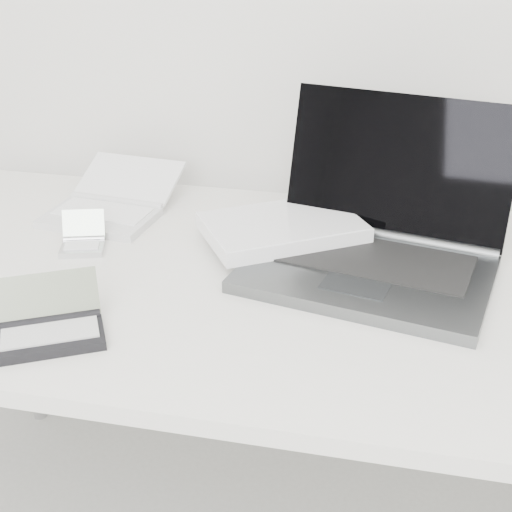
% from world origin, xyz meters
% --- Properties ---
extents(desk, '(1.60, 0.80, 0.73)m').
position_xyz_m(desk, '(0.00, 1.55, 0.68)').
color(desk, white).
rests_on(desk, ground).
extents(laptop_large, '(0.60, 0.45, 0.28)m').
position_xyz_m(laptop_large, '(0.11, 1.65, 0.78)').
color(laptop_large, '#55585A').
rests_on(laptop_large, desk).
extents(netbook_open_white, '(0.25, 0.30, 0.08)m').
position_xyz_m(netbook_open_white, '(-0.40, 1.75, 0.75)').
color(netbook_open_white, silver).
rests_on(netbook_open_white, desk).
extents(pda_silver, '(0.10, 0.11, 0.06)m').
position_xyz_m(pda_silver, '(-0.39, 1.59, 0.74)').
color(pda_silver, silver).
rests_on(pda_silver, desk).
extents(palmtop_charcoal, '(0.20, 0.18, 0.08)m').
position_xyz_m(palmtop_charcoal, '(-0.31, 1.29, 0.75)').
color(palmtop_charcoal, black).
rests_on(palmtop_charcoal, desk).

